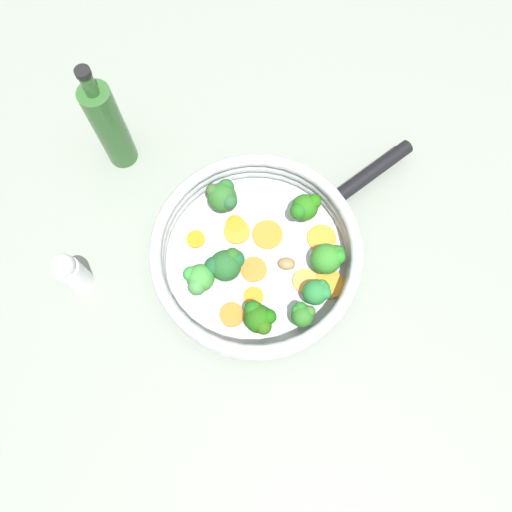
# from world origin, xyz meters

# --- Properties ---
(ground_plane) EXTENTS (4.00, 4.00, 0.00)m
(ground_plane) POSITION_xyz_m (0.00, 0.00, 0.00)
(ground_plane) COLOR gray
(skillet) EXTENTS (0.28, 0.28, 0.02)m
(skillet) POSITION_xyz_m (0.00, 0.00, 0.01)
(skillet) COLOR #B2B5B7
(skillet) RESTS_ON ground_plane
(skillet_rim_wall) EXTENTS (0.30, 0.30, 0.05)m
(skillet_rim_wall) POSITION_xyz_m (0.00, 0.00, 0.04)
(skillet_rim_wall) COLOR #ABAFB3
(skillet_rim_wall) RESTS_ON skillet
(skillet_handle) EXTENTS (0.16, 0.06, 0.02)m
(skillet_handle) POSITION_xyz_m (0.22, -0.05, 0.03)
(skillet_handle) COLOR black
(skillet_handle) RESTS_ON skillet
(skillet_rivet_left) EXTENTS (0.01, 0.01, 0.01)m
(skillet_rivet_left) POSITION_xyz_m (0.12, -0.06, 0.02)
(skillet_rivet_left) COLOR #B4B1B3
(skillet_rivet_left) RESTS_ON skillet
(skillet_rivet_right) EXTENTS (0.01, 0.01, 0.01)m
(skillet_rivet_right) POSITION_xyz_m (0.14, 0.00, 0.02)
(skillet_rivet_right) COLOR #B3B9BA
(skillet_rivet_right) RESTS_ON skillet
(carrot_slice_0) EXTENTS (0.04, 0.04, 0.01)m
(carrot_slice_0) POSITION_xyz_m (-0.09, -0.03, 0.02)
(carrot_slice_0) COLOR orange
(carrot_slice_0) RESTS_ON skillet
(carrot_slice_1) EXTENTS (0.04, 0.04, 0.00)m
(carrot_slice_1) POSITION_xyz_m (-0.04, 0.09, 0.02)
(carrot_slice_1) COLOR orange
(carrot_slice_1) RESTS_ON skillet
(carrot_slice_2) EXTENTS (0.05, 0.05, 0.00)m
(carrot_slice_2) POSITION_xyz_m (-0.01, -0.01, 0.02)
(carrot_slice_2) COLOR orange
(carrot_slice_2) RESTS_ON skillet
(carrot_slice_3) EXTENTS (0.05, 0.05, 0.00)m
(carrot_slice_3) POSITION_xyz_m (0.04, -0.11, 0.02)
(carrot_slice_3) COLOR orange
(carrot_slice_3) RESTS_ON skillet
(carrot_slice_4) EXTENTS (0.04, 0.04, 0.00)m
(carrot_slice_4) POSITION_xyz_m (-0.05, -0.03, 0.02)
(carrot_slice_4) COLOR orange
(carrot_slice_4) RESTS_ON skillet
(carrot_slice_5) EXTENTS (0.04, 0.04, 0.00)m
(carrot_slice_5) POSITION_xyz_m (0.02, 0.06, 0.02)
(carrot_slice_5) COLOR orange
(carrot_slice_5) RESTS_ON skillet
(carrot_slice_6) EXTENTS (0.06, 0.06, 0.00)m
(carrot_slice_6) POSITION_xyz_m (0.04, 0.01, 0.02)
(carrot_slice_6) COLOR orange
(carrot_slice_6) RESTS_ON skillet
(carrot_slice_7) EXTENTS (0.05, 0.05, 0.00)m
(carrot_slice_7) POSITION_xyz_m (0.01, 0.05, 0.02)
(carrot_slice_7) COLOR orange
(carrot_slice_7) RESTS_ON skillet
(carrot_slice_8) EXTENTS (0.06, 0.06, 0.00)m
(carrot_slice_8) POSITION_xyz_m (0.09, -0.05, 0.02)
(carrot_slice_8) COLOR orange
(carrot_slice_8) RESTS_ON skillet
(carrot_slice_9) EXTENTS (0.05, 0.05, 0.01)m
(carrot_slice_9) POSITION_xyz_m (0.02, -0.08, 0.02)
(carrot_slice_9) COLOR orange
(carrot_slice_9) RESTS_ON skillet
(broccoli_floret_0) EXTENTS (0.05, 0.05, 0.05)m
(broccoli_floret_0) POSITION_xyz_m (-0.04, 0.02, 0.05)
(broccoli_floret_0) COLOR olive
(broccoli_floret_0) RESTS_ON skillet
(broccoli_floret_1) EXTENTS (0.03, 0.03, 0.04)m
(broccoli_floret_1) POSITION_xyz_m (-0.03, -0.11, 0.05)
(broccoli_floret_1) COLOR #5C914A
(broccoli_floret_1) RESTS_ON skillet
(broccoli_floret_2) EXTENTS (0.05, 0.05, 0.05)m
(broccoli_floret_2) POSITION_xyz_m (0.04, 0.10, 0.05)
(broccoli_floret_2) COLOR #5C9753
(broccoli_floret_2) RESTS_ON skillet
(broccoli_floret_3) EXTENTS (0.04, 0.05, 0.05)m
(broccoli_floret_3) POSITION_xyz_m (-0.07, -0.06, 0.05)
(broccoli_floret_3) COLOR #8DB661
(broccoli_floret_3) RESTS_ON skillet
(broccoli_floret_4) EXTENTS (0.05, 0.05, 0.05)m
(broccoli_floret_4) POSITION_xyz_m (0.06, -0.08, 0.05)
(broccoli_floret_4) COLOR #719F5B
(broccoli_floret_4) RESTS_ON skillet
(broccoli_floret_5) EXTENTS (0.04, 0.04, 0.05)m
(broccoli_floret_5) POSITION_xyz_m (0.01, -0.10, 0.05)
(broccoli_floret_5) COLOR #7DA655
(broccoli_floret_5) RESTS_ON skillet
(broccoli_floret_6) EXTENTS (0.05, 0.04, 0.05)m
(broccoli_floret_6) POSITION_xyz_m (-0.08, 0.04, 0.05)
(broccoli_floret_6) COLOR #89A662
(broccoli_floret_6) RESTS_ON skillet
(broccoli_floret_7) EXTENTS (0.05, 0.04, 0.05)m
(broccoli_floret_7) POSITION_xyz_m (0.10, -0.01, 0.05)
(broccoli_floret_7) COLOR olive
(broccoli_floret_7) RESTS_ON skillet
(mushroom_piece_0) EXTENTS (0.03, 0.03, 0.01)m
(mushroom_piece_0) POSITION_xyz_m (0.02, -0.04, 0.02)
(mushroom_piece_0) COLOR olive
(mushroom_piece_0) RESTS_ON skillet
(salt_shaker) EXTENTS (0.04, 0.04, 0.09)m
(salt_shaker) POSITION_xyz_m (-0.19, 0.18, 0.05)
(salt_shaker) COLOR white
(salt_shaker) RESTS_ON ground_plane
(oil_bottle) EXTENTS (0.05, 0.05, 0.21)m
(oil_bottle) POSITION_xyz_m (-0.00, 0.28, 0.09)
(oil_bottle) COLOR #2D5B28
(oil_bottle) RESTS_ON ground_plane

